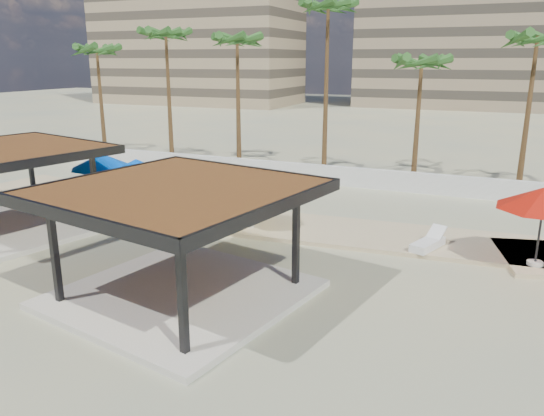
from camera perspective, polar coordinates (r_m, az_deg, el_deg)
The scene contains 19 objects.
ground at distance 18.25m, azimuth -3.86°, elevation -8.54°, with size 200.00×200.00×0.00m, color tan.
promenade at distance 24.30m, azimuth 8.66°, elevation -2.26°, with size 44.45×7.97×0.24m.
boundary_wall at distance 32.45m, azimuth 9.09°, elevation 3.26°, with size 56.00×0.30×1.20m, color silver.
building_west at distance 96.84m, azimuth -8.14°, elevation 20.17°, with size 34.00×16.00×32.40m.
building_mid at distance 93.08m, azimuth 22.22°, elevation 18.79°, with size 38.00×16.00×30.40m.
pavilion_central at distance 16.96m, azimuth -9.94°, elevation -2.55°, with size 8.70×8.70×3.75m.
pavilion_west at distance 26.23m, azimuth -26.83°, elevation 2.53°, with size 9.07×9.07×3.80m.
umbrella_a at distance 27.84m, azimuth -17.84°, elevation 4.81°, with size 3.92×3.92×2.79m.
umbrella_b at distance 23.44m, azimuth -2.50°, elevation 2.81°, with size 3.05×3.05×2.42m.
umbrella_c at distance 21.17m, azimuth 27.24°, elevation 0.93°, with size 4.39×4.39×2.95m.
umbrella_f at distance 26.55m, azimuth -14.40°, elevation 4.33°, with size 3.01×3.01×2.66m.
lounger_a at distance 26.65m, azimuth -5.48°, elevation 0.14°, with size 1.11×2.11×0.76m.
lounger_b at distance 22.18m, azimuth 16.44°, elevation -3.69°, with size 1.26×2.08×0.75m.
palm_a at distance 43.77m, azimuth -18.31°, elevation 15.42°, with size 3.00×3.00×8.98m.
palm_b at distance 40.45m, azimuth -11.33°, elevation 17.33°, with size 3.00×3.00×10.04m.
palm_c at distance 36.87m, azimuth -3.77°, elevation 17.05°, with size 3.00×3.00×9.55m.
palm_d at distance 35.42m, azimuth 6.05°, elevation 20.00°, with size 3.00×3.00×11.50m.
palm_e at distance 33.49m, azimuth 15.78°, elevation 14.39°, with size 3.00×3.00×8.14m.
palm_f at distance 33.40m, azimuth 26.58°, elevation 15.35°, with size 3.00×3.00×9.37m.
Camera 1 is at (7.69, -14.76, 7.48)m, focal length 35.00 mm.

